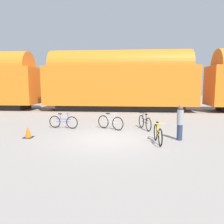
{
  "coord_description": "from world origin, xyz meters",
  "views": [
    {
      "loc": [
        1.04,
        -9.54,
        2.45
      ],
      "look_at": [
        0.14,
        1.07,
        1.1
      ],
      "focal_mm": 35.0,
      "sensor_mm": 36.0,
      "label": 1
    }
  ],
  "objects_px": {
    "bicycle_yellow": "(158,134)",
    "person_in_grey": "(180,122)",
    "bicycle_black": "(145,122)",
    "freight_train": "(120,79)",
    "traffic_cone": "(28,132)",
    "bicycle_blue": "(63,122)",
    "bicycle_silver": "(110,122)"
  },
  "relations": [
    {
      "from": "bicycle_silver",
      "to": "bicycle_yellow",
      "type": "distance_m",
      "value": 3.47
    },
    {
      "from": "freight_train",
      "to": "traffic_cone",
      "type": "relative_size",
      "value": 79.83
    },
    {
      "from": "bicycle_silver",
      "to": "person_in_grey",
      "type": "height_order",
      "value": "person_in_grey"
    },
    {
      "from": "bicycle_yellow",
      "to": "traffic_cone",
      "type": "xyz_separation_m",
      "value": [
        -5.86,
        0.42,
        -0.12
      ]
    },
    {
      "from": "freight_train",
      "to": "bicycle_black",
      "type": "bearing_deg",
      "value": -77.96
    },
    {
      "from": "bicycle_blue",
      "to": "traffic_cone",
      "type": "xyz_separation_m",
      "value": [
        -0.95,
        -2.29,
        -0.11
      ]
    },
    {
      "from": "freight_train",
      "to": "traffic_cone",
      "type": "height_order",
      "value": "freight_train"
    },
    {
      "from": "bicycle_black",
      "to": "bicycle_blue",
      "type": "xyz_separation_m",
      "value": [
        -4.54,
        -0.09,
        -0.02
      ]
    },
    {
      "from": "bicycle_yellow",
      "to": "freight_train",
      "type": "bearing_deg",
      "value": 100.93
    },
    {
      "from": "bicycle_black",
      "to": "person_in_grey",
      "type": "xyz_separation_m",
      "value": [
        1.38,
        -2.24,
        0.42
      ]
    },
    {
      "from": "bicycle_yellow",
      "to": "person_in_grey",
      "type": "bearing_deg",
      "value": 28.83
    },
    {
      "from": "person_in_grey",
      "to": "traffic_cone",
      "type": "height_order",
      "value": "person_in_grey"
    },
    {
      "from": "bicycle_silver",
      "to": "traffic_cone",
      "type": "height_order",
      "value": "bicycle_silver"
    },
    {
      "from": "bicycle_silver",
      "to": "bicycle_black",
      "type": "xyz_separation_m",
      "value": [
        1.88,
        0.16,
        -0.0
      ]
    },
    {
      "from": "freight_train",
      "to": "person_in_grey",
      "type": "distance_m",
      "value": 11.49
    },
    {
      "from": "freight_train",
      "to": "traffic_cone",
      "type": "bearing_deg",
      "value": -108.47
    },
    {
      "from": "person_in_grey",
      "to": "bicycle_yellow",
      "type": "bearing_deg",
      "value": -43.64
    },
    {
      "from": "bicycle_blue",
      "to": "bicycle_yellow",
      "type": "distance_m",
      "value": 5.61
    },
    {
      "from": "bicycle_blue",
      "to": "freight_train",
      "type": "bearing_deg",
      "value": 72.66
    },
    {
      "from": "bicycle_black",
      "to": "traffic_cone",
      "type": "distance_m",
      "value": 5.99
    },
    {
      "from": "bicycle_blue",
      "to": "bicycle_yellow",
      "type": "relative_size",
      "value": 1.02
    },
    {
      "from": "bicycle_blue",
      "to": "person_in_grey",
      "type": "relative_size",
      "value": 1.1
    },
    {
      "from": "bicycle_yellow",
      "to": "person_in_grey",
      "type": "xyz_separation_m",
      "value": [
        1.01,
        0.56,
        0.42
      ]
    },
    {
      "from": "bicycle_blue",
      "to": "person_in_grey",
      "type": "distance_m",
      "value": 6.32
    },
    {
      "from": "freight_train",
      "to": "bicycle_blue",
      "type": "bearing_deg",
      "value": -107.34
    },
    {
      "from": "bicycle_blue",
      "to": "traffic_cone",
      "type": "bearing_deg",
      "value": -112.62
    },
    {
      "from": "traffic_cone",
      "to": "person_in_grey",
      "type": "bearing_deg",
      "value": 1.19
    },
    {
      "from": "bicycle_silver",
      "to": "bicycle_black",
      "type": "relative_size",
      "value": 0.89
    },
    {
      "from": "traffic_cone",
      "to": "bicycle_silver",
      "type": "bearing_deg",
      "value": 31.63
    },
    {
      "from": "bicycle_black",
      "to": "bicycle_blue",
      "type": "distance_m",
      "value": 4.54
    },
    {
      "from": "bicycle_black",
      "to": "traffic_cone",
      "type": "bearing_deg",
      "value": -156.53
    },
    {
      "from": "bicycle_silver",
      "to": "person_in_grey",
      "type": "relative_size",
      "value": 0.95
    }
  ]
}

